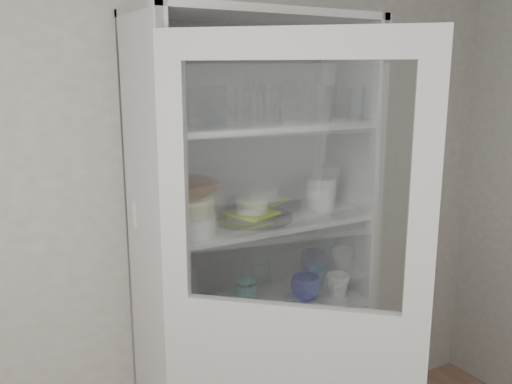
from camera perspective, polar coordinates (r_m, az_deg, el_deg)
wall_back at (r=2.41m, az=-6.80°, el=-1.11°), size 3.60×0.02×2.60m
pantry_cabinet at (r=2.47m, az=-0.73°, el=-9.49°), size 1.00×0.45×2.10m
cupboard_door at (r=1.97m, az=3.65°, el=-17.78°), size 0.69×0.63×2.00m
tumbler_0 at (r=1.99m, az=-6.33°, el=8.57°), size 0.09×0.09×0.14m
tumbler_1 at (r=2.03m, az=-1.37°, el=8.54°), size 0.06×0.06×0.13m
tumbler_2 at (r=2.01m, az=-4.24°, el=8.91°), size 0.09×0.09×0.16m
tumbler_3 at (r=2.11m, az=1.67°, el=9.05°), size 0.10×0.10×0.15m
tumbler_4 at (r=2.19m, az=5.60°, el=8.86°), size 0.08×0.08×0.13m
tumbler_5 at (r=2.28m, az=7.11°, el=9.21°), size 0.08×0.08×0.15m
tumbler_6 at (r=2.36m, az=10.50°, el=9.11°), size 0.08×0.08×0.14m
tumbler_7 at (r=2.07m, az=-10.04°, el=8.61°), size 0.09×0.09×0.14m
tumbler_8 at (r=2.07m, az=-8.06°, el=8.58°), size 0.07×0.07×0.13m
tumbler_9 at (r=2.12m, az=-4.15°, el=8.94°), size 0.09×0.09×0.15m
goblet_0 at (r=2.21m, az=-7.53°, el=9.09°), size 0.07×0.07×0.15m
goblet_1 at (r=2.35m, az=-0.35°, el=9.84°), size 0.08×0.08×0.19m
goblet_2 at (r=2.45m, az=3.52°, el=9.92°), size 0.08×0.08×0.19m
goblet_3 at (r=2.53m, az=5.90°, el=9.59°), size 0.07×0.07×0.16m
plate_stack_front at (r=2.10m, az=-7.43°, el=-3.31°), size 0.24×0.24×0.07m
plate_stack_back at (r=2.23m, az=-10.52°, el=-1.95°), size 0.19×0.19×0.11m
cream_bowl at (r=2.08m, az=-7.48°, el=-1.47°), size 0.25×0.25×0.07m
terracotta_bowl at (r=2.07m, az=-7.53°, el=0.29°), size 0.28×0.28×0.06m
glass_platter at (r=2.27m, az=-0.44°, el=-2.65°), size 0.43×0.43×0.02m
yellow_trivet at (r=2.27m, az=-0.44°, el=-2.26°), size 0.22×0.22×0.01m
white_ramekin at (r=2.26m, az=-0.45°, el=-1.40°), size 0.14×0.14×0.06m
grey_bowl_stack at (r=2.46m, az=6.90°, el=-0.13°), size 0.13×0.13×0.14m
mug_blue at (r=2.49m, az=5.24°, el=-10.00°), size 0.14×0.14×0.11m
mug_teal at (r=2.64m, az=6.45°, el=-8.84°), size 0.13×0.13×0.09m
mug_white at (r=2.54m, az=8.62°, el=-9.66°), size 0.14×0.14×0.10m
teal_jar at (r=2.42m, az=-1.03°, el=-10.49°), size 0.09×0.09×0.11m
measuring_cups at (r=2.35m, az=-1.08°, el=-12.27°), size 0.09×0.09×0.04m
white_canister at (r=2.31m, az=-9.33°, el=-11.62°), size 0.13×0.13×0.13m
tin_box at (r=2.65m, az=1.02°, el=-18.69°), size 0.23×0.19×0.06m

